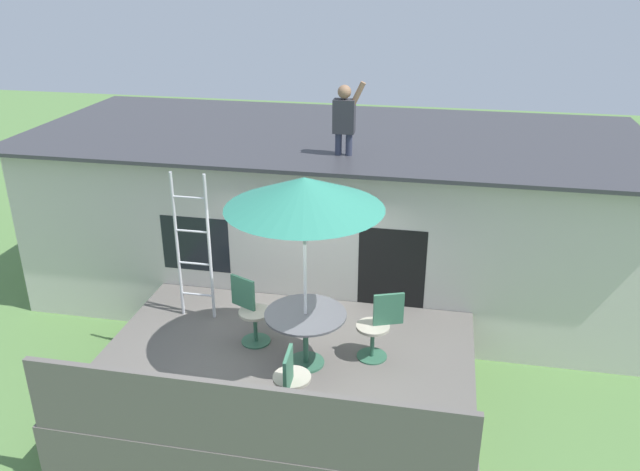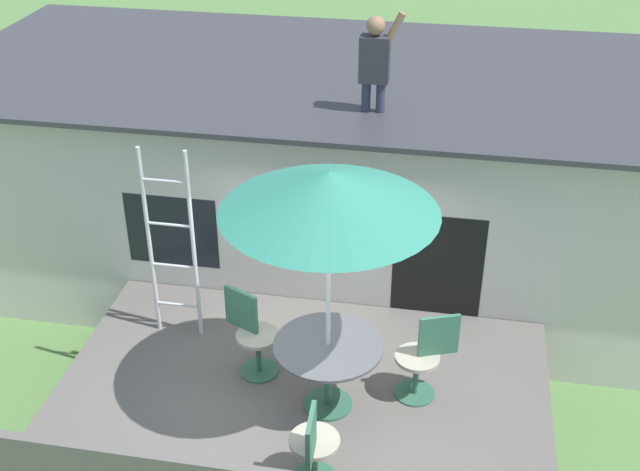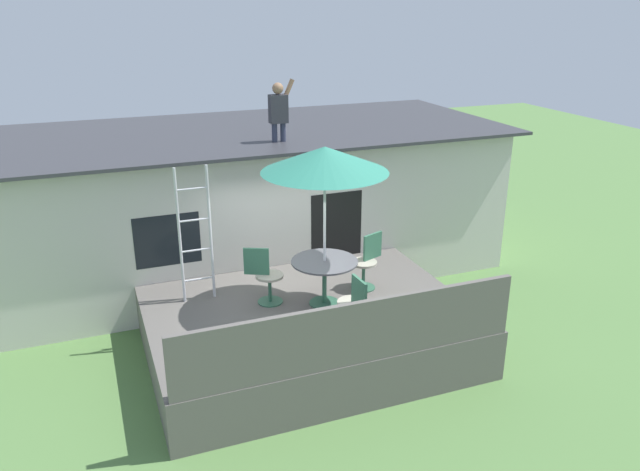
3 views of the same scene
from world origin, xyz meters
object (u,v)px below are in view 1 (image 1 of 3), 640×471
patio_umbrella (304,193)px  step_ladder (193,248)px  patio_chair_left (251,311)px  patio_chair_right (378,326)px  person_figure (345,115)px  patio_chair_near (291,382)px  patio_table (306,324)px

patio_umbrella → step_ladder: (-1.81, 0.89, -1.25)m
patio_umbrella → step_ladder: patio_umbrella is taller
patio_chair_left → patio_chair_right: 1.74m
patio_chair_left → patio_chair_right: size_ratio=1.00×
person_figure → step_ladder: bearing=-140.8°
person_figure → patio_chair_left: bearing=-114.6°
person_figure → patio_chair_right: person_figure is taller
patio_chair_left → patio_chair_right: bearing=23.3°
step_ladder → person_figure: 2.93m
patio_umbrella → patio_chair_left: size_ratio=2.76×
person_figure → patio_chair_near: bearing=-90.4°
step_ladder → person_figure: size_ratio=1.98×
step_ladder → patio_table: bearing=-26.2°
patio_chair_right → patio_table: bearing=0.0°
patio_table → step_ladder: 2.08m
patio_chair_left → person_figure: bearing=90.7°
person_figure → patio_table: bearing=-91.9°
patio_table → person_figure: size_ratio=0.94×
patio_table → patio_chair_right: (0.89, 0.34, -0.13)m
patio_chair_left → patio_chair_near: (0.90, -1.43, 0.00)m
patio_chair_left → patio_table: bearing=0.0°
step_ladder → patio_chair_right: 2.83m
person_figure → patio_chair_near: (-0.03, -3.46, -2.27)m
patio_table → patio_chair_right: 0.96m
patio_table → person_figure: bearing=88.1°
patio_chair_near → patio_chair_left: bearing=29.2°
patio_umbrella → patio_chair_near: patio_umbrella is taller
patio_umbrella → patio_chair_left: 2.11m
patio_chair_near → person_figure: bearing=-3.4°
patio_chair_left → step_ladder: bearing=178.4°
step_ladder → patio_chair_near: bearing=-45.9°
patio_table → step_ladder: step_ladder is taller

